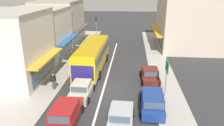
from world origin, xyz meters
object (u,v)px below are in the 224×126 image
(sedan_queue_far_back, at_px, (82,90))
(parked_wagon_kerb_front, at_px, (152,101))
(wagon_adjacent_lane_trail, at_px, (66,114))
(parked_sedan_kerb_second, at_px, (150,75))
(sedan_behind_bus_mid, at_px, (121,118))
(pedestrian_with_handbag_near, at_px, (53,81))
(directional_road_sign, at_px, (167,70))
(traffic_light_downstreet, at_px, (96,25))
(city_bus, at_px, (93,55))

(sedan_queue_far_back, xyz_separation_m, parked_wagon_kerb_front, (6.26, -1.69, 0.08))
(wagon_adjacent_lane_trail, relative_size, parked_sedan_kerb_second, 1.06)
(sedan_behind_bus_mid, relative_size, parked_wagon_kerb_front, 0.93)
(parked_sedan_kerb_second, bearing_deg, parked_wagon_kerb_front, -92.21)
(sedan_queue_far_back, relative_size, parked_wagon_kerb_front, 0.93)
(parked_wagon_kerb_front, bearing_deg, parked_sedan_kerb_second, 87.79)
(parked_wagon_kerb_front, bearing_deg, wagon_adjacent_lane_trail, -159.38)
(sedan_queue_far_back, distance_m, pedestrian_with_handbag_near, 3.15)
(wagon_adjacent_lane_trail, xyz_separation_m, parked_sedan_kerb_second, (6.73, 8.21, -0.08))
(sedan_behind_bus_mid, relative_size, wagon_adjacent_lane_trail, 0.94)
(sedan_behind_bus_mid, bearing_deg, wagon_adjacent_lane_trail, 179.75)
(sedan_queue_far_back, height_order, parked_wagon_kerb_front, parked_wagon_kerb_front)
(wagon_adjacent_lane_trail, height_order, pedestrian_with_handbag_near, pedestrian_with_handbag_near)
(parked_sedan_kerb_second, distance_m, pedestrian_with_handbag_near, 10.00)
(directional_road_sign, bearing_deg, parked_wagon_kerb_front, -120.22)
(sedan_queue_far_back, relative_size, pedestrian_with_handbag_near, 2.60)
(sedan_queue_far_back, xyz_separation_m, wagon_adjacent_lane_trail, (-0.25, -4.14, 0.08))
(sedan_queue_far_back, distance_m, traffic_light_downstreet, 22.82)
(city_bus, xyz_separation_m, wagon_adjacent_lane_trail, (-0.05, -11.13, -1.14))
(sedan_queue_far_back, height_order, traffic_light_downstreet, traffic_light_downstreet)
(traffic_light_downstreet, height_order, pedestrian_with_handbag_near, traffic_light_downstreet)
(traffic_light_downstreet, relative_size, directional_road_sign, 1.17)
(wagon_adjacent_lane_trail, relative_size, parked_wagon_kerb_front, 0.99)
(sedan_behind_bus_mid, bearing_deg, parked_wagon_kerb_front, 45.17)
(parked_wagon_kerb_front, bearing_deg, directional_road_sign, 59.78)
(sedan_behind_bus_mid, xyz_separation_m, sedan_queue_far_back, (-3.81, 4.15, 0.00))
(parked_wagon_kerb_front, distance_m, directional_road_sign, 3.29)
(wagon_adjacent_lane_trail, distance_m, parked_sedan_kerb_second, 10.62)
(directional_road_sign, distance_m, pedestrian_with_handbag_near, 10.72)
(parked_sedan_kerb_second, height_order, directional_road_sign, directional_road_sign)
(sedan_behind_bus_mid, distance_m, parked_sedan_kerb_second, 8.65)
(parked_wagon_kerb_front, xyz_separation_m, pedestrian_with_handbag_near, (-9.25, 2.60, 0.32))
(parked_wagon_kerb_front, distance_m, pedestrian_with_handbag_near, 9.62)
(parked_sedan_kerb_second, distance_m, directional_road_sign, 4.18)
(wagon_adjacent_lane_trail, relative_size, directional_road_sign, 1.25)
(city_bus, distance_m, parked_wagon_kerb_front, 10.88)
(traffic_light_downstreet, bearing_deg, directional_road_sign, -65.77)
(sedan_behind_bus_mid, distance_m, wagon_adjacent_lane_trail, 4.06)
(pedestrian_with_handbag_near, bearing_deg, directional_road_sign, -1.69)
(city_bus, distance_m, sedan_behind_bus_mid, 11.91)
(wagon_adjacent_lane_trail, relative_size, pedestrian_with_handbag_near, 2.76)
(city_bus, bearing_deg, directional_road_sign, -39.39)
(traffic_light_downstreet, bearing_deg, sedan_behind_bus_mid, -77.12)
(sedan_behind_bus_mid, relative_size, traffic_light_downstreet, 1.01)
(wagon_adjacent_lane_trail, xyz_separation_m, parked_wagon_kerb_front, (6.51, 2.45, 0.00))
(traffic_light_downstreet, bearing_deg, parked_sedan_kerb_second, -64.61)
(parked_wagon_kerb_front, relative_size, traffic_light_downstreet, 1.08)
(sedan_behind_bus_mid, height_order, pedestrian_with_handbag_near, pedestrian_with_handbag_near)
(parked_wagon_kerb_front, height_order, pedestrian_with_handbag_near, pedestrian_with_handbag_near)
(city_bus, bearing_deg, sedan_queue_far_back, -88.40)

